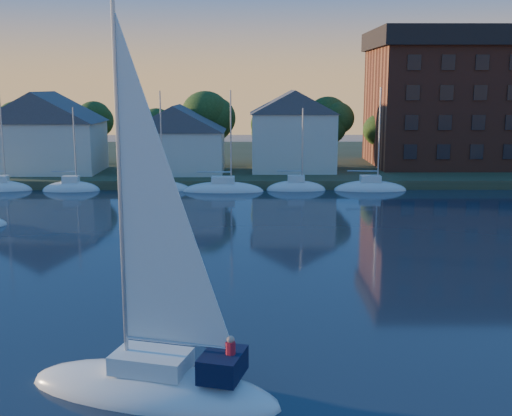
{
  "coord_description": "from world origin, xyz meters",
  "views": [
    {
      "loc": [
        2.9,
        -19.79,
        11.38
      ],
      "look_at": [
        3.2,
        22.0,
        3.36
      ],
      "focal_mm": 45.0,
      "sensor_mm": 36.0,
      "label": 1
    }
  ],
  "objects_px": {
    "clubhouse_east": "(293,130)",
    "hero_sailboat": "(156,379)",
    "clubhouse_centre": "(177,138)",
    "clubhouse_west": "(45,131)",
    "condo_block": "(489,97)"
  },
  "relations": [
    {
      "from": "clubhouse_east",
      "to": "hero_sailboat",
      "type": "distance_m",
      "value": 57.44
    },
    {
      "from": "clubhouse_centre",
      "to": "clubhouse_west",
      "type": "bearing_deg",
      "value": 176.42
    },
    {
      "from": "clubhouse_centre",
      "to": "clubhouse_east",
      "type": "distance_m",
      "value": 14.17
    },
    {
      "from": "clubhouse_west",
      "to": "condo_block",
      "type": "bearing_deg",
      "value": 7.07
    },
    {
      "from": "clubhouse_west",
      "to": "clubhouse_centre",
      "type": "height_order",
      "value": "clubhouse_west"
    },
    {
      "from": "clubhouse_centre",
      "to": "clubhouse_east",
      "type": "height_order",
      "value": "clubhouse_east"
    },
    {
      "from": "condo_block",
      "to": "hero_sailboat",
      "type": "height_order",
      "value": "condo_block"
    },
    {
      "from": "clubhouse_centre",
      "to": "condo_block",
      "type": "distance_m",
      "value": 41.05
    },
    {
      "from": "condo_block",
      "to": "hero_sailboat",
      "type": "xyz_separation_m",
      "value": [
        -34.68,
        -62.47,
        -9.16
      ]
    },
    {
      "from": "clubhouse_east",
      "to": "hero_sailboat",
      "type": "xyz_separation_m",
      "value": [
        -8.68,
        -56.52,
        -5.37
      ]
    },
    {
      "from": "condo_block",
      "to": "clubhouse_east",
      "type": "bearing_deg",
      "value": -167.11
    },
    {
      "from": "clubhouse_west",
      "to": "hero_sailboat",
      "type": "relative_size",
      "value": 0.89
    },
    {
      "from": "hero_sailboat",
      "to": "clubhouse_centre",
      "type": "bearing_deg",
      "value": -68.86
    },
    {
      "from": "clubhouse_centre",
      "to": "condo_block",
      "type": "relative_size",
      "value": 0.37
    },
    {
      "from": "clubhouse_west",
      "to": "clubhouse_east",
      "type": "relative_size",
      "value": 1.3
    }
  ]
}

